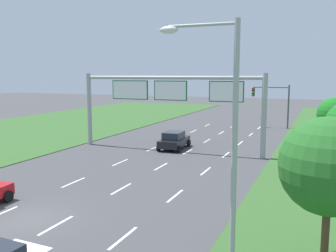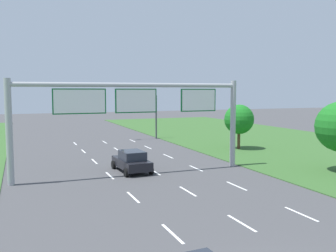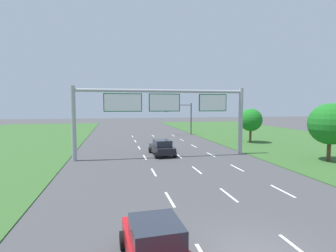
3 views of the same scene
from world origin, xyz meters
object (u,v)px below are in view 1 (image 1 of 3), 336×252
street_lamp (223,132)px  roadside_tree_far (334,114)px  sign_gantry (169,96)px  traffic_light_mast (273,98)px  roadside_tree_near (329,166)px  car_mid_lane (174,140)px

street_lamp → roadside_tree_far: 27.40m
sign_gantry → traffic_light_mast: (6.70, 19.15, -1.09)m
traffic_light_mast → roadside_tree_near: 36.67m
street_lamp → roadside_tree_far: bearing=81.8°
car_mid_lane → sign_gantry: 4.27m
traffic_light_mast → street_lamp: street_lamp is taller
car_mid_lane → sign_gantry: sign_gantry is taller
traffic_light_mast → sign_gantry: bearing=-109.3°
car_mid_lane → sign_gantry: (-0.06, -1.06, 4.14)m
traffic_light_mast → roadside_tree_near: bearing=-80.1°
traffic_light_mast → roadside_tree_far: traffic_light_mast is taller
traffic_light_mast → street_lamp: size_ratio=0.66×
sign_gantry → traffic_light_mast: sign_gantry is taller
car_mid_lane → traffic_light_mast: (6.63, 18.09, 3.05)m
street_lamp → traffic_light_mast: bearing=94.7°
car_mid_lane → roadside_tree_near: 22.38m
car_mid_lane → roadside_tree_far: bearing=22.2°
roadside_tree_near → roadside_tree_far: (0.72, 24.50, -0.50)m
traffic_light_mast → roadside_tree_far: bearing=-58.8°
car_mid_lane → street_lamp: bearing=-67.8°
sign_gantry → traffic_light_mast: 20.32m
sign_gantry → street_lamp: (9.84, -19.52, 0.12)m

